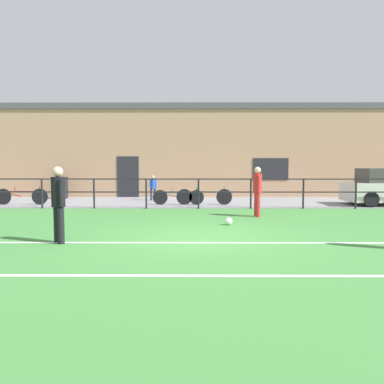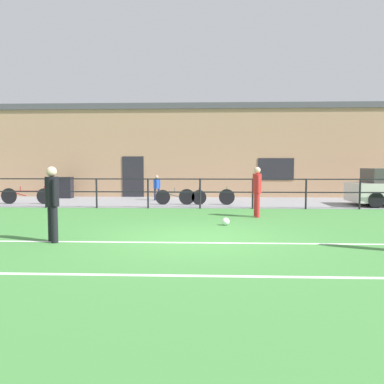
{
  "view_description": "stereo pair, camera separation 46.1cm",
  "coord_description": "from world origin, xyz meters",
  "px_view_note": "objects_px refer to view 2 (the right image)",
  "views": [
    {
      "loc": [
        -0.16,
        -8.63,
        1.67
      ],
      "look_at": [
        -0.24,
        4.29,
        0.75
      ],
      "focal_mm": 35.97,
      "sensor_mm": 36.0,
      "label": 1
    },
    {
      "loc": [
        0.3,
        -8.62,
        1.67
      ],
      "look_at": [
        -0.24,
        4.29,
        0.75
      ],
      "focal_mm": 35.97,
      "sensor_mm": 36.0,
      "label": 2
    }
  ],
  "objects_px": {
    "player_goalkeeper": "(52,199)",
    "bicycle_parked_1": "(181,197)",
    "bicycle_parked_2": "(207,197)",
    "player_winger": "(257,189)",
    "trash_bin_0": "(66,187)",
    "soccer_ball_match": "(226,222)",
    "bicycle_parked_0": "(27,196)",
    "spectator_child": "(157,186)"
  },
  "relations": [
    {
      "from": "player_goalkeeper",
      "to": "bicycle_parked_1",
      "type": "distance_m",
      "value": 8.05
    },
    {
      "from": "bicycle_parked_1",
      "to": "bicycle_parked_2",
      "type": "bearing_deg",
      "value": -0.0
    },
    {
      "from": "player_winger",
      "to": "trash_bin_0",
      "type": "relative_size",
      "value": 1.54
    },
    {
      "from": "soccer_ball_match",
      "to": "bicycle_parked_2",
      "type": "bearing_deg",
      "value": 95.99
    },
    {
      "from": "player_goalkeeper",
      "to": "soccer_ball_match",
      "type": "height_order",
      "value": "player_goalkeeper"
    },
    {
      "from": "soccer_ball_match",
      "to": "bicycle_parked_1",
      "type": "xyz_separation_m",
      "value": [
        -1.62,
        5.25,
        0.24
      ]
    },
    {
      "from": "bicycle_parked_1",
      "to": "bicycle_parked_2",
      "type": "height_order",
      "value": "bicycle_parked_2"
    },
    {
      "from": "bicycle_parked_0",
      "to": "soccer_ball_match",
      "type": "bearing_deg",
      "value": -32.85
    },
    {
      "from": "bicycle_parked_1",
      "to": "trash_bin_0",
      "type": "distance_m",
      "value": 6.61
    },
    {
      "from": "player_winger",
      "to": "soccer_ball_match",
      "type": "bearing_deg",
      "value": -35.85
    },
    {
      "from": "trash_bin_0",
      "to": "bicycle_parked_2",
      "type": "bearing_deg",
      "value": -22.97
    },
    {
      "from": "soccer_ball_match",
      "to": "bicycle_parked_0",
      "type": "xyz_separation_m",
      "value": [
        -8.14,
        5.25,
        0.26
      ]
    },
    {
      "from": "player_winger",
      "to": "bicycle_parked_0",
      "type": "relative_size",
      "value": 0.73
    },
    {
      "from": "player_winger",
      "to": "player_goalkeeper",
      "type": "bearing_deg",
      "value": -53.95
    },
    {
      "from": "spectator_child",
      "to": "bicycle_parked_1",
      "type": "height_order",
      "value": "spectator_child"
    },
    {
      "from": "player_goalkeeper",
      "to": "bicycle_parked_2",
      "type": "relative_size",
      "value": 0.71
    },
    {
      "from": "player_winger",
      "to": "bicycle_parked_1",
      "type": "distance_m",
      "value": 4.45
    },
    {
      "from": "player_goalkeeper",
      "to": "bicycle_parked_1",
      "type": "relative_size",
      "value": 0.77
    },
    {
      "from": "bicycle_parked_0",
      "to": "bicycle_parked_2",
      "type": "relative_size",
      "value": 0.95
    },
    {
      "from": "spectator_child",
      "to": "bicycle_parked_0",
      "type": "height_order",
      "value": "spectator_child"
    },
    {
      "from": "spectator_child",
      "to": "bicycle_parked_2",
      "type": "bearing_deg",
      "value": 123.51
    },
    {
      "from": "player_goalkeeper",
      "to": "spectator_child",
      "type": "height_order",
      "value": "player_goalkeeper"
    },
    {
      "from": "bicycle_parked_0",
      "to": "bicycle_parked_1",
      "type": "distance_m",
      "value": 6.51
    },
    {
      "from": "bicycle_parked_2",
      "to": "bicycle_parked_1",
      "type": "bearing_deg",
      "value": 180.0
    },
    {
      "from": "bicycle_parked_0",
      "to": "trash_bin_0",
      "type": "distance_m",
      "value": 3.03
    },
    {
      "from": "soccer_ball_match",
      "to": "trash_bin_0",
      "type": "bearing_deg",
      "value": 132.53
    },
    {
      "from": "bicycle_parked_1",
      "to": "spectator_child",
      "type": "bearing_deg",
      "value": 122.59
    },
    {
      "from": "trash_bin_0",
      "to": "bicycle_parked_1",
      "type": "bearing_deg",
      "value": -26.6
    },
    {
      "from": "player_goalkeeper",
      "to": "bicycle_parked_2",
      "type": "xyz_separation_m",
      "value": [
        3.3,
        7.71,
        -0.57
      ]
    },
    {
      "from": "bicycle_parked_1",
      "to": "trash_bin_0",
      "type": "bearing_deg",
      "value": 153.4
    },
    {
      "from": "spectator_child",
      "to": "bicycle_parked_0",
      "type": "relative_size",
      "value": 0.53
    },
    {
      "from": "bicycle_parked_2",
      "to": "trash_bin_0",
      "type": "relative_size",
      "value": 2.21
    },
    {
      "from": "player_winger",
      "to": "bicycle_parked_2",
      "type": "distance_m",
      "value": 3.89
    },
    {
      "from": "soccer_ball_match",
      "to": "trash_bin_0",
      "type": "xyz_separation_m",
      "value": [
        -7.53,
        8.21,
        0.44
      ]
    },
    {
      "from": "player_goalkeeper",
      "to": "player_winger",
      "type": "bearing_deg",
      "value": 92.51
    },
    {
      "from": "player_goalkeeper",
      "to": "trash_bin_0",
      "type": "height_order",
      "value": "player_goalkeeper"
    },
    {
      "from": "soccer_ball_match",
      "to": "trash_bin_0",
      "type": "distance_m",
      "value": 11.15
    },
    {
      "from": "spectator_child",
      "to": "bicycle_parked_2",
      "type": "height_order",
      "value": "spectator_child"
    },
    {
      "from": "bicycle_parked_0",
      "to": "trash_bin_0",
      "type": "relative_size",
      "value": 2.1
    },
    {
      "from": "player_goalkeeper",
      "to": "trash_bin_0",
      "type": "bearing_deg",
      "value": 160.96
    },
    {
      "from": "bicycle_parked_0",
      "to": "bicycle_parked_2",
      "type": "xyz_separation_m",
      "value": [
        7.58,
        0.0,
        -0.01
      ]
    },
    {
      "from": "player_goalkeeper",
      "to": "bicycle_parked_2",
      "type": "height_order",
      "value": "player_goalkeeper"
    }
  ]
}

